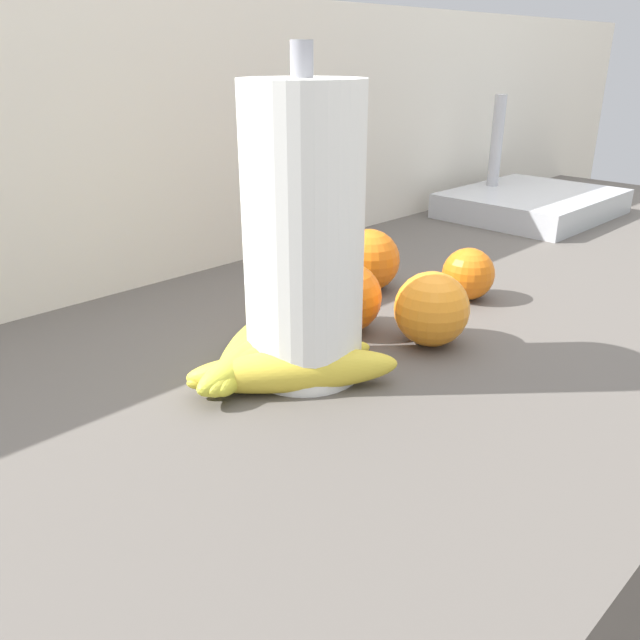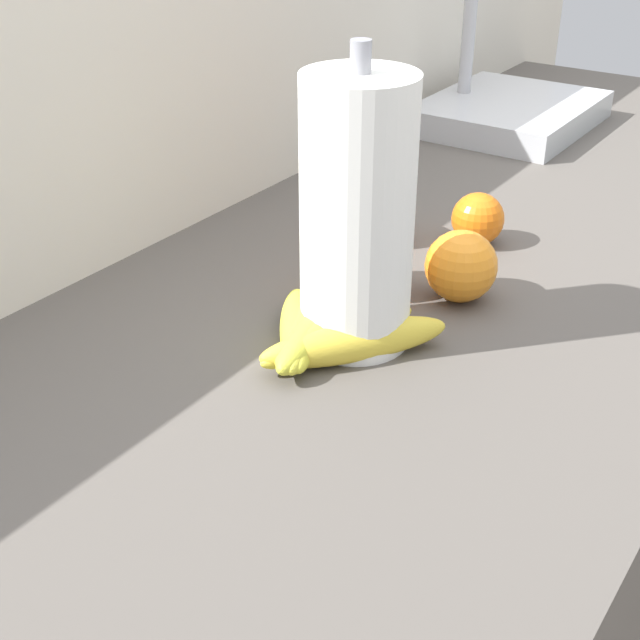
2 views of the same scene
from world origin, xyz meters
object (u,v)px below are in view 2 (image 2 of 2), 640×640
Objects in this scene: banana_bunch at (327,331)px; orange_far_right at (374,259)px; orange_center at (375,210)px; paper_towel_roll at (357,216)px; sink_basin at (509,111)px; orange_back_right at (461,266)px; orange_back_left at (478,220)px.

orange_far_right reaches higher than banana_bunch.
paper_towel_roll is (-0.23, -0.12, 0.10)m from orange_center.
banana_bunch is at bearing 156.55° from paper_towel_roll.
orange_far_right is at bearing -168.88° from sink_basin.
banana_bunch is at bearing -168.89° from sink_basin.
sink_basin is at bearing 19.18° from orange_back_right.
banana_bunch is 0.14m from orange_far_right.
paper_towel_roll reaches higher than orange_back_left.
paper_towel_roll reaches higher than banana_bunch.
orange_center is (-0.06, 0.12, 0.01)m from orange_back_left.
orange_back_right is 0.10m from orange_far_right.
orange_back_right is 0.69m from sink_basin.
paper_towel_roll is 0.94× the size of sink_basin.
orange_back_left is 0.83× the size of orange_far_right.
orange_far_right is 0.15m from paper_towel_roll.
orange_far_right is at bearing 113.10° from orange_back_right.
sink_basin is at bearing 19.50° from orange_back_left.
orange_center is (0.26, 0.10, 0.02)m from banana_bunch.
orange_center is 0.27× the size of paper_towel_roll.
orange_far_right is 0.25× the size of sink_basin.
orange_center is (0.09, 0.17, 0.00)m from orange_back_right.
banana_bunch is 0.66× the size of sink_basin.
orange_far_right reaches higher than orange_back_left.
sink_basin reaches higher than orange_back_right.
orange_back_right is at bearing -161.91° from orange_back_left.
orange_back_left is at bearing -160.50° from sink_basin.
sink_basin reaches higher than banana_bunch.
paper_towel_roll reaches higher than sink_basin.
orange_back_right is 0.27× the size of paper_towel_roll.
sink_basin is at bearing 11.11° from banana_bunch.
orange_far_right is at bearing 167.13° from orange_back_left.
paper_towel_roll reaches higher than orange_center.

